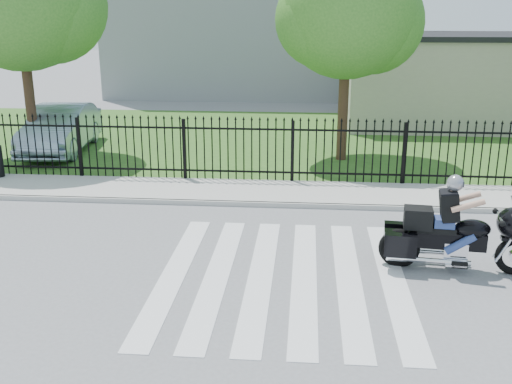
{
  "coord_description": "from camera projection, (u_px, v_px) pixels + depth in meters",
  "views": [
    {
      "loc": [
        0.38,
        -9.99,
        4.7
      ],
      "look_at": [
        -0.66,
        1.98,
        1.0
      ],
      "focal_mm": 42.0,
      "sensor_mm": 36.0,
      "label": 1
    }
  ],
  "objects": [
    {
      "name": "iron_fence",
      "position": [
        292.0,
        153.0,
        16.38
      ],
      "size": [
        26.0,
        0.04,
        1.8
      ],
      "color": "black",
      "rests_on": "ground"
    },
    {
      "name": "ground",
      "position": [
        282.0,
        277.0,
        10.93
      ],
      "size": [
        120.0,
        120.0,
        0.0
      ],
      "primitive_type": "plane",
      "color": "slate",
      "rests_on": "ground"
    },
    {
      "name": "sidewalk",
      "position": [
        291.0,
        193.0,
        15.67
      ],
      "size": [
        40.0,
        2.0,
        0.12
      ],
      "primitive_type": "cube",
      "color": "#ADAAA3",
      "rests_on": "ground"
    },
    {
      "name": "crosswalk",
      "position": [
        282.0,
        277.0,
        10.93
      ],
      "size": [
        5.0,
        5.5,
        0.01
      ],
      "primitive_type": null,
      "color": "silver",
      "rests_on": "ground"
    },
    {
      "name": "curb",
      "position": [
        290.0,
        205.0,
        14.72
      ],
      "size": [
        40.0,
        0.12,
        0.12
      ],
      "primitive_type": "cube",
      "color": "#ADAAA3",
      "rests_on": "ground"
    },
    {
      "name": "grass_strip",
      "position": [
        296.0,
        139.0,
        22.35
      ],
      "size": [
        40.0,
        12.0,
        0.02
      ],
      "primitive_type": "cube",
      "color": "#2A561D",
      "rests_on": "ground"
    },
    {
      "name": "building_low_roof",
      "position": [
        471.0,
        36.0,
        24.53
      ],
      "size": [
        10.2,
        6.2,
        0.2
      ],
      "primitive_type": "cube",
      "color": "black",
      "rests_on": "building_low"
    },
    {
      "name": "building_low",
      "position": [
        466.0,
        82.0,
        25.07
      ],
      "size": [
        10.0,
        6.0,
        3.5
      ],
      "primitive_type": "cube",
      "color": "#B6AD97",
      "rests_on": "ground"
    },
    {
      "name": "tree_mid",
      "position": [
        347.0,
        9.0,
        18.0
      ],
      "size": [
        4.2,
        4.2,
        6.78
      ],
      "color": "#382316",
      "rests_on": "ground"
    },
    {
      "name": "motorcycle_rider",
      "position": [
        454.0,
        231.0,
        11.03
      ],
      "size": [
        2.84,
        1.07,
        1.88
      ],
      "rotation": [
        0.0,
        0.0,
        -0.11
      ],
      "color": "black",
      "rests_on": "ground"
    },
    {
      "name": "parked_car",
      "position": [
        61.0,
        129.0,
        20.19
      ],
      "size": [
        2.1,
        4.89,
        1.56
      ],
      "primitive_type": "imported",
      "rotation": [
        0.0,
        0.0,
        0.1
      ],
      "color": "#95ABBC",
      "rests_on": "grass_strip"
    }
  ]
}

